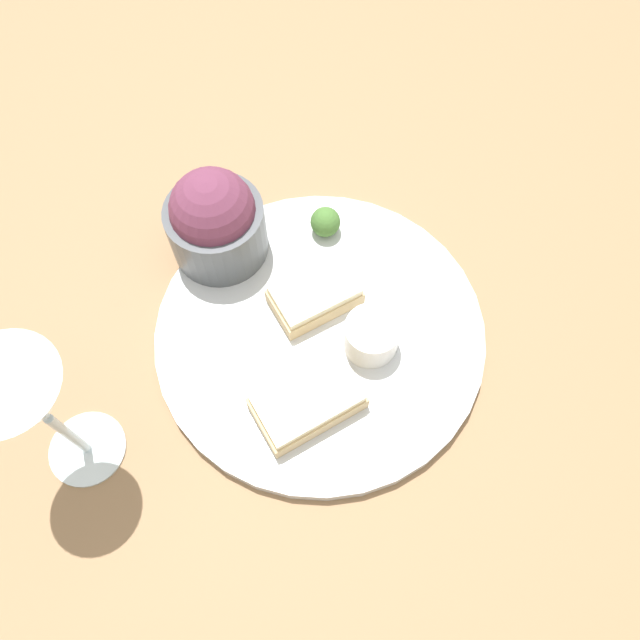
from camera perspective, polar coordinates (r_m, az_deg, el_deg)
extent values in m
plane|color=#93704C|center=(0.61, 0.00, -1.42)|extent=(4.00, 4.00, 0.00)
cylinder|color=silver|center=(0.60, 0.00, -1.14)|extent=(0.31, 0.31, 0.01)
cylinder|color=#4C5156|center=(0.62, -9.15, 8.34)|extent=(0.10, 0.10, 0.06)
sphere|color=#6B334C|center=(0.60, -9.59, 10.02)|extent=(0.08, 0.08, 0.08)
cylinder|color=white|center=(0.57, 4.73, -1.47)|extent=(0.05, 0.05, 0.04)
cylinder|color=beige|center=(0.56, 4.82, -0.93)|extent=(0.04, 0.04, 0.01)
cube|color=#D1B27F|center=(0.56, -1.16, -7.59)|extent=(0.11, 0.08, 0.02)
cube|color=beige|center=(0.54, -1.18, -7.15)|extent=(0.10, 0.08, 0.01)
cube|color=#D1B27F|center=(0.60, -0.47, 2.10)|extent=(0.09, 0.07, 0.02)
cube|color=beige|center=(0.59, -0.48, 2.70)|extent=(0.09, 0.07, 0.01)
cylinder|color=silver|center=(0.60, -20.51, -10.94)|extent=(0.07, 0.07, 0.01)
cylinder|color=silver|center=(0.56, -21.99, -9.66)|extent=(0.01, 0.01, 0.09)
cone|color=silver|center=(0.49, -25.23, -6.81)|extent=(0.08, 0.08, 0.08)
sphere|color=#477533|center=(0.64, 0.50, 8.96)|extent=(0.03, 0.03, 0.03)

